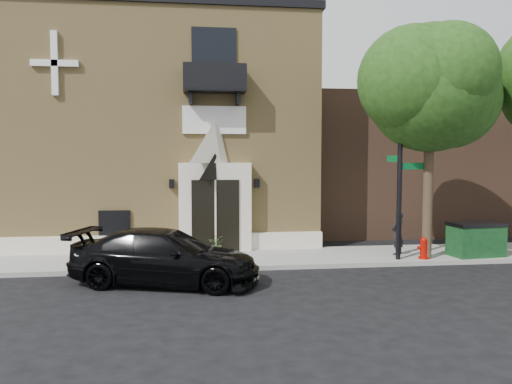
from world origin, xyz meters
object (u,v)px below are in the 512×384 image
fire_hydrant (424,248)px  dumpster (476,239)px  black_sedan (165,257)px  pedestrian_near (398,233)px  street_sign (400,169)px

fire_hydrant → dumpster: (2.00, 0.24, 0.22)m
black_sedan → pedestrian_near: (7.87, 2.51, 0.13)m
fire_hydrant → pedestrian_near: 1.06m
fire_hydrant → dumpster: dumpster is taller
street_sign → dumpster: street_sign is taller
street_sign → pedestrian_near: 2.41m
dumpster → pedestrian_near: bearing=161.3°
black_sedan → fire_hydrant: bearing=-62.6°
black_sedan → pedestrian_near: size_ratio=3.53×
street_sign → pedestrian_near: (0.29, 0.74, -2.28)m
dumpster → pedestrian_near: size_ratio=1.25×
fire_hydrant → pedestrian_near: pedestrian_near is taller
street_sign → dumpster: size_ratio=3.20×
street_sign → dumpster: bearing=-1.3°
street_sign → black_sedan: bearing=-171.7°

